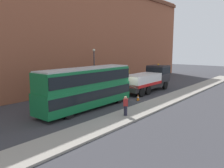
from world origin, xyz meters
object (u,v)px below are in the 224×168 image
at_px(recovery_tow_truck, 149,79).
at_px(pedestrian_onlooker, 126,106).
at_px(double_decker_bus, 87,86).
at_px(traffic_cone_near_bus, 138,98).
at_px(street_lamp, 94,66).

height_order(recovery_tow_truck, pedestrian_onlooker, recovery_tow_truck).
xyz_separation_m(double_decker_bus, traffic_cone_near_bus, (6.13, -1.96, -1.89)).
bearing_deg(traffic_cone_near_bus, double_decker_bus, 162.29).
xyz_separation_m(recovery_tow_truck, pedestrian_onlooker, (-11.79, -4.55, -0.77)).
bearing_deg(traffic_cone_near_bus, street_lamp, 80.91).
distance_m(pedestrian_onlooker, traffic_cone_near_bus, 6.58).
xyz_separation_m(double_decker_bus, street_lamp, (7.42, 6.09, 1.24)).
bearing_deg(pedestrian_onlooker, double_decker_bus, 54.75).
bearing_deg(street_lamp, pedestrian_onlooker, -124.48).
bearing_deg(double_decker_bus, traffic_cone_near_bus, -18.44).
bearing_deg(pedestrian_onlooker, traffic_cone_near_bus, -13.43).
distance_m(double_decker_bus, street_lamp, 9.68).
xyz_separation_m(pedestrian_onlooker, street_lamp, (7.30, 10.63, 2.49)).
bearing_deg(recovery_tow_truck, double_decker_bus, 179.29).
height_order(double_decker_bus, pedestrian_onlooker, double_decker_bus).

